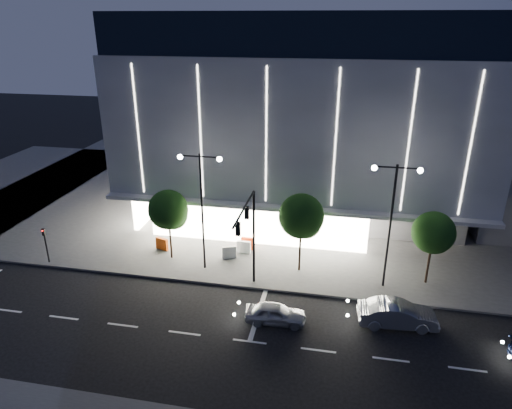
{
  "coord_description": "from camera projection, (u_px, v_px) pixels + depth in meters",
  "views": [
    {
      "loc": [
        6.49,
        -22.66,
        17.53
      ],
      "look_at": [
        0.65,
        7.38,
        5.0
      ],
      "focal_mm": 32.0,
      "sensor_mm": 36.0,
      "label": 1
    }
  ],
  "objects": [
    {
      "name": "tree_left",
      "position": [
        169.0,
        212.0,
        34.28
      ],
      "size": [
        3.02,
        3.02,
        5.72
      ],
      "color": "black",
      "rests_on": "ground"
    },
    {
      "name": "ground",
      "position": [
        223.0,
        322.0,
        28.38
      ],
      "size": [
        160.0,
        160.0,
        0.0
      ],
      "primitive_type": "plane",
      "color": "black",
      "rests_on": "ground"
    },
    {
      "name": "sidewalk_museum",
      "position": [
        325.0,
        192.0,
        49.27
      ],
      "size": [
        70.0,
        40.0,
        0.15
      ],
      "primitive_type": "cube",
      "color": "#474747",
      "rests_on": "ground"
    },
    {
      "name": "car_lead",
      "position": [
        275.0,
        314.0,
        28.11
      ],
      "size": [
        3.85,
        1.71,
        1.29
      ],
      "primitive_type": "imported",
      "rotation": [
        0.0,
        0.0,
        1.62
      ],
      "color": "#A8ABAF",
      "rests_on": "ground"
    },
    {
      "name": "museum",
      "position": [
        308.0,
        109.0,
        44.6
      ],
      "size": [
        30.0,
        25.8,
        18.0
      ],
      "color": "#4C4C51",
      "rests_on": "ground"
    },
    {
      "name": "barrier_d",
      "position": [
        244.0,
        247.0,
        36.27
      ],
      "size": [
        1.1,
        0.26,
        1.0
      ],
      "primitive_type": "cube",
      "rotation": [
        0.0,
        0.0,
        -0.0
      ],
      "color": "white",
      "rests_on": "sidewalk_museum"
    },
    {
      "name": "car_second",
      "position": [
        397.0,
        314.0,
        27.81
      ],
      "size": [
        4.88,
        2.06,
        1.57
      ],
      "primitive_type": "imported",
      "rotation": [
        0.0,
        0.0,
        1.66
      ],
      "color": "#A2A6AA",
      "rests_on": "ground"
    },
    {
      "name": "barrier_a",
      "position": [
        162.0,
        244.0,
        36.78
      ],
      "size": [
        1.12,
        0.59,
        1.0
      ],
      "primitive_type": "cube",
      "rotation": [
        0.0,
        0.0,
        -0.33
      ],
      "color": "#E24D0C",
      "rests_on": "sidewalk_museum"
    },
    {
      "name": "barrier_b",
      "position": [
        229.0,
        252.0,
        35.45
      ],
      "size": [
        1.12,
        0.63,
        1.0
      ],
      "primitive_type": "cube",
      "rotation": [
        0.0,
        0.0,
        0.37
      ],
      "color": "silver",
      "rests_on": "sidewalk_museum"
    },
    {
      "name": "barrier_c",
      "position": [
        248.0,
        243.0,
        36.86
      ],
      "size": [
        1.1,
        0.27,
        1.0
      ],
      "primitive_type": "cube",
      "rotation": [
        0.0,
        0.0,
        -0.02
      ],
      "color": "#F73E0D",
      "rests_on": "sidewalk_museum"
    },
    {
      "name": "tree_mid",
      "position": [
        302.0,
        218.0,
        32.4
      ],
      "size": [
        3.25,
        3.25,
        6.15
      ],
      "color": "black",
      "rests_on": "ground"
    },
    {
      "name": "traffic_mast",
      "position": [
        249.0,
        228.0,
        29.33
      ],
      "size": [
        0.33,
        5.89,
        7.07
      ],
      "color": "black",
      "rests_on": "ground"
    },
    {
      "name": "tree_right",
      "position": [
        433.0,
        235.0,
        30.98
      ],
      "size": [
        2.91,
        2.91,
        5.51
      ],
      "color": "black",
      "rests_on": "ground"
    },
    {
      "name": "ped_signal_far",
      "position": [
        45.0,
        242.0,
        34.4
      ],
      "size": [
        0.22,
        0.24,
        3.0
      ],
      "color": "black",
      "rests_on": "ground"
    },
    {
      "name": "street_lamp_east",
      "position": [
        392.0,
        209.0,
        29.8
      ],
      "size": [
        3.16,
        0.36,
        9.0
      ],
      "color": "black",
      "rests_on": "ground"
    },
    {
      "name": "street_lamp_west",
      "position": [
        201.0,
        195.0,
        32.1
      ],
      "size": [
        3.16,
        0.36,
        9.0
      ],
      "color": "black",
      "rests_on": "ground"
    }
  ]
}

